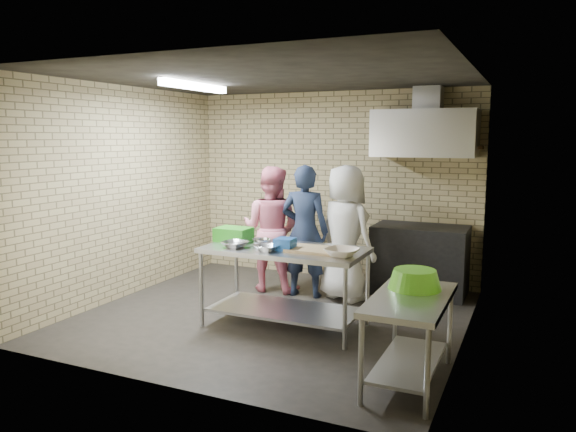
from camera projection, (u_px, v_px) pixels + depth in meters
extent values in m
plane|color=black|center=(273.00, 316.00, 6.38)|extent=(4.20, 4.20, 0.00)
plane|color=black|center=(272.00, 77.00, 6.00)|extent=(4.20, 4.20, 0.00)
cube|color=tan|center=(333.00, 186.00, 7.99)|extent=(4.20, 0.06, 2.70)
cube|color=tan|center=(163.00, 226.00, 4.38)|extent=(4.20, 0.06, 2.70)
cube|color=tan|center=(125.00, 192.00, 7.04)|extent=(0.06, 4.00, 2.70)
cube|color=tan|center=(468.00, 210.00, 5.33)|extent=(0.06, 4.00, 2.70)
cube|color=#B8B9BF|center=(285.00, 287.00, 6.00)|extent=(1.74, 0.87, 0.87)
cube|color=silver|center=(409.00, 340.00, 4.60)|extent=(0.60, 1.20, 0.75)
cube|color=black|center=(420.00, 260.00, 7.25)|extent=(1.20, 0.70, 0.90)
cube|color=silver|center=(425.00, 133.00, 7.06)|extent=(1.30, 0.60, 0.60)
cube|color=#A5A8AD|center=(428.00, 98.00, 7.13)|extent=(0.35, 0.30, 0.30)
cube|color=#3F2B19|center=(451.00, 147.00, 7.14)|extent=(0.80, 0.20, 0.04)
cube|color=white|center=(195.00, 86.00, 6.41)|extent=(0.10, 1.25, 0.08)
cube|color=#25991C|center=(234.00, 234.00, 6.32)|extent=(0.39, 0.29, 0.15)
cube|color=#1650AA|center=(285.00, 244.00, 5.82)|extent=(0.19, 0.19, 0.13)
cube|color=tan|center=(314.00, 250.00, 5.77)|extent=(0.53, 0.41, 0.03)
imported|color=#A8AAAF|center=(235.00, 244.00, 5.96)|extent=(0.31, 0.31, 0.07)
imported|color=silver|center=(262.00, 242.00, 6.10)|extent=(0.23, 0.23, 0.06)
imported|color=silver|center=(267.00, 248.00, 5.77)|extent=(0.28, 0.28, 0.06)
imported|color=beige|center=(342.00, 252.00, 5.51)|extent=(0.38, 0.38, 0.08)
cylinder|color=#B22619|center=(431.00, 139.00, 7.22)|extent=(0.07, 0.07, 0.18)
cylinder|color=green|center=(463.00, 140.00, 7.06)|extent=(0.06, 0.06, 0.15)
imported|color=#131C31|center=(305.00, 231.00, 7.08)|extent=(0.67, 0.49, 1.71)
imported|color=pink|center=(271.00, 229.00, 7.36)|extent=(0.85, 0.68, 1.67)
imported|color=silver|center=(345.00, 233.00, 6.94)|extent=(0.99, 0.85, 1.71)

